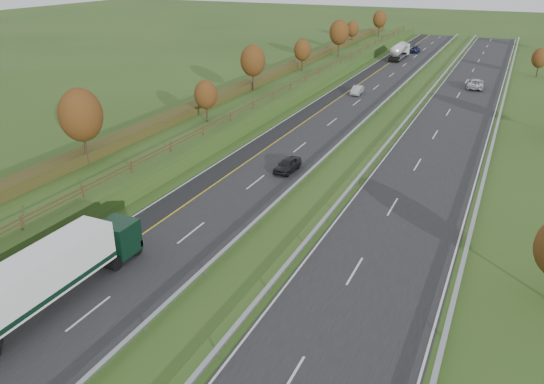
% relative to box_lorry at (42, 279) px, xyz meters
% --- Properties ---
extents(ground, '(400.00, 400.00, 0.00)m').
position_rel_box_lorry_xyz_m(ground, '(9.48, 44.71, -2.33)').
color(ground, '#2F4D1B').
rests_on(ground, ground).
extents(near_carriageway, '(10.50, 200.00, 0.04)m').
position_rel_box_lorry_xyz_m(near_carriageway, '(1.48, 49.71, -2.31)').
color(near_carriageway, black).
rests_on(near_carriageway, ground).
extents(far_carriageway, '(10.50, 200.00, 0.04)m').
position_rel_box_lorry_xyz_m(far_carriageway, '(17.98, 49.71, -2.31)').
color(far_carriageway, black).
rests_on(far_carriageway, ground).
extents(hard_shoulder, '(3.00, 200.00, 0.04)m').
position_rel_box_lorry_xyz_m(hard_shoulder, '(-2.27, 49.71, -2.31)').
color(hard_shoulder, black).
rests_on(hard_shoulder, ground).
extents(lane_markings, '(26.75, 200.00, 0.01)m').
position_rel_box_lorry_xyz_m(lane_markings, '(7.89, 49.59, -2.28)').
color(lane_markings, silver).
rests_on(lane_markings, near_carriageway).
extents(embankment_left, '(12.00, 200.00, 2.00)m').
position_rel_box_lorry_xyz_m(embankment_left, '(-11.52, 49.71, -1.33)').
color(embankment_left, '#2F4D1B').
rests_on(embankment_left, ground).
extents(hedge_left, '(2.20, 180.00, 1.10)m').
position_rel_box_lorry_xyz_m(hedge_left, '(-13.52, 49.71, 0.22)').
color(hedge_left, '#343816').
rests_on(hedge_left, embankment_left).
extents(fence_left, '(0.12, 189.06, 1.20)m').
position_rel_box_lorry_xyz_m(fence_left, '(-7.02, 49.30, 0.40)').
color(fence_left, '#422B19').
rests_on(fence_left, embankment_left).
extents(median_barrier_near, '(0.32, 200.00, 0.71)m').
position_rel_box_lorry_xyz_m(median_barrier_near, '(7.18, 49.71, -1.72)').
color(median_barrier_near, '#979AA0').
rests_on(median_barrier_near, ground).
extents(median_barrier_far, '(0.32, 200.00, 0.71)m').
position_rel_box_lorry_xyz_m(median_barrier_far, '(12.28, 49.71, -1.72)').
color(median_barrier_far, '#979AA0').
rests_on(median_barrier_far, ground).
extents(outer_barrier_far, '(0.32, 200.00, 0.71)m').
position_rel_box_lorry_xyz_m(outer_barrier_far, '(23.78, 49.71, -1.71)').
color(outer_barrier_far, '#979AA0').
rests_on(outer_barrier_far, ground).
extents(trees_left, '(6.64, 164.30, 7.66)m').
position_rel_box_lorry_xyz_m(trees_left, '(-11.16, 46.34, 4.04)').
color(trees_left, '#2D2116').
rests_on(trees_left, embankment_left).
extents(box_lorry, '(2.58, 16.28, 4.06)m').
position_rel_box_lorry_xyz_m(box_lorry, '(0.00, 0.00, 0.00)').
color(box_lorry, black).
rests_on(box_lorry, near_carriageway).
extents(road_tanker, '(2.40, 11.22, 3.46)m').
position_rel_box_lorry_xyz_m(road_tanker, '(-0.08, 103.82, -0.47)').
color(road_tanker, silver).
rests_on(road_tanker, near_carriageway).
extents(car_dark_near, '(1.98, 4.33, 1.44)m').
position_rel_box_lorry_xyz_m(car_dark_near, '(4.47, 28.86, -1.57)').
color(car_dark_near, black).
rests_on(car_dark_near, near_carriageway).
extents(car_silver_mid, '(1.67, 4.25, 1.38)m').
position_rel_box_lorry_xyz_m(car_silver_mid, '(1.14, 66.21, -1.60)').
color(car_silver_mid, '#9F9EA2').
rests_on(car_silver_mid, near_carriageway).
extents(car_small_far, '(2.34, 5.15, 1.46)m').
position_rel_box_lorry_xyz_m(car_small_far, '(1.49, 114.61, -1.56)').
color(car_small_far, '#121838').
rests_on(car_small_far, near_carriageway).
extents(car_oncoming, '(3.18, 6.11, 1.64)m').
position_rel_box_lorry_xyz_m(car_oncoming, '(18.66, 79.17, -1.47)').
color(car_oncoming, silver).
rests_on(car_oncoming, far_carriageway).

